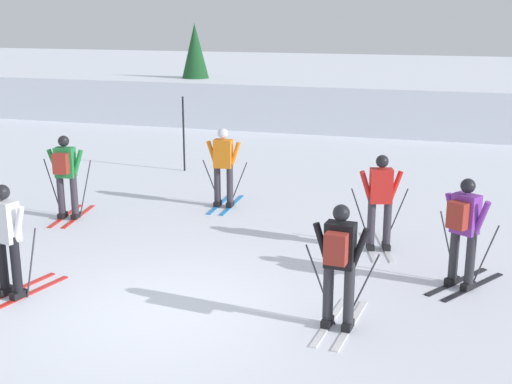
% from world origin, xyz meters
% --- Properties ---
extents(ground_plane, '(120.00, 120.00, 0.00)m').
position_xyz_m(ground_plane, '(0.00, 0.00, 0.00)').
color(ground_plane, silver).
extents(far_snow_ridge, '(80.00, 8.99, 1.62)m').
position_xyz_m(far_snow_ridge, '(0.00, 18.91, 0.81)').
color(far_snow_ridge, silver).
rests_on(far_snow_ridge, ground).
extents(skier_orange, '(1.00, 1.61, 1.71)m').
position_xyz_m(skier_orange, '(-0.99, 5.26, 0.92)').
color(skier_orange, '#237AC6').
rests_on(skier_orange, ground).
extents(skier_black, '(1.00, 1.63, 1.71)m').
position_xyz_m(skier_black, '(2.38, 0.21, 0.95)').
color(skier_black, silver).
rests_on(skier_black, ground).
extents(skier_green, '(0.99, 1.64, 1.71)m').
position_xyz_m(skier_green, '(-3.71, 3.50, 0.96)').
color(skier_green, red).
rests_on(skier_green, ground).
extents(skier_white, '(0.99, 1.64, 1.71)m').
position_xyz_m(skier_white, '(-2.38, -0.14, 0.92)').
color(skier_white, red).
rests_on(skier_white, ground).
extents(skier_red, '(0.97, 1.64, 1.71)m').
position_xyz_m(skier_red, '(2.52, 3.48, 0.92)').
color(skier_red, silver).
rests_on(skier_red, ground).
extents(skier_purple, '(1.16, 1.55, 1.71)m').
position_xyz_m(skier_purple, '(3.91, 2.12, 0.96)').
color(skier_purple, black).
rests_on(skier_purple, ground).
extents(trail_marker_pole, '(0.05, 0.05, 1.96)m').
position_xyz_m(trail_marker_pole, '(-3.13, 8.19, 0.98)').
color(trail_marker_pole, black).
rests_on(trail_marker_pole, ground).
extents(conifer_far_left, '(1.46, 1.46, 3.66)m').
position_xyz_m(conifer_far_left, '(-6.01, 16.27, 2.17)').
color(conifer_far_left, '#513823').
rests_on(conifer_far_left, ground).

